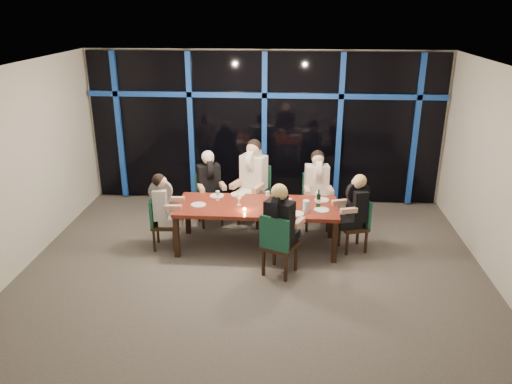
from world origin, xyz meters
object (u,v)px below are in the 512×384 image
diner_far_left (209,178)px  water_pitcher (306,206)px  chair_far_left (209,196)px  chair_end_left (160,220)px  diner_end_left (163,200)px  chair_end_right (358,222)px  diner_far_mid (253,170)px  chair_far_right (316,198)px  diner_far_right (317,179)px  dining_table (257,209)px  diner_near_mid (281,216)px  chair_near_mid (278,242)px  diner_end_right (355,202)px  chair_far_mid (255,191)px  wine_bottle (318,201)px

diner_far_left → water_pitcher: bearing=-54.4°
chair_far_left → chair_end_left: 1.24m
diner_end_left → chair_end_right: bearing=-91.4°
diner_far_mid → diner_end_left: bearing=-119.1°
chair_far_right → diner_far_right: diner_far_right is taller
dining_table → diner_far_mid: (-0.14, 0.96, 0.34)m
dining_table → diner_far_right: (1.00, 0.84, 0.25)m
diner_far_mid → chair_far_right: bearing=20.7°
chair_far_left → chair_far_right: bearing=-22.4°
chair_far_left → diner_near_mid: size_ratio=0.98×
diner_far_mid → chair_end_left: bearing=-120.4°
chair_far_left → chair_near_mid: size_ratio=0.96×
chair_end_right → diner_end_right: diner_end_right is taller
chair_end_right → diner_end_left: 3.17m
diner_far_left → chair_end_right: bearing=-39.8°
diner_end_right → diner_end_left: bearing=-104.7°
dining_table → water_pitcher: water_pitcher is taller
chair_end_right → chair_near_mid: size_ratio=0.90×
chair_far_left → chair_end_right: bearing=-41.1°
chair_far_right → water_pitcher: size_ratio=5.22×
chair_far_right → water_pitcher: bearing=-106.5°
dining_table → chair_near_mid: bearing=-68.2°
diner_far_left → diner_end_left: bearing=-143.1°
chair_far_mid → water_pitcher: size_ratio=5.74×
chair_far_left → diner_end_right: diner_end_right is taller
water_pitcher → diner_far_left: bearing=166.9°
chair_near_mid → diner_near_mid: diner_near_mid is taller
chair_far_right → diner_end_right: size_ratio=1.13×
diner_far_mid → diner_far_right: (1.14, -0.12, -0.09)m
chair_end_left → diner_end_right: 3.17m
dining_table → diner_far_right: diner_far_right is taller
chair_end_left → diner_far_mid: diner_far_mid is taller
chair_end_left → water_pitcher: size_ratio=4.68×
chair_far_mid → diner_near_mid: (0.51, -1.88, 0.34)m
diner_end_right → dining_table: bearing=-106.6°
diner_far_left → diner_near_mid: diner_near_mid is taller
chair_near_mid → chair_end_left: bearing=1.9°
diner_end_left → wine_bottle: 2.49m
dining_table → diner_end_left: (-1.50, -0.12, 0.16)m
chair_end_left → chair_end_right: 3.22m
chair_end_right → water_pitcher: size_ratio=4.73×
chair_end_left → diner_end_right: size_ratio=1.02×
chair_end_right → diner_far_right: (-0.65, 0.80, 0.44)m
dining_table → diner_end_left: diner_end_left is taller
dining_table → chair_far_mid: size_ratio=2.42×
chair_far_right → chair_end_right: chair_far_right is taller
dining_table → water_pitcher: size_ratio=13.91×
dining_table → diner_near_mid: size_ratio=2.72×
chair_far_left → water_pitcher: size_ratio=5.03×
chair_far_mid → chair_far_right: chair_far_mid is taller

